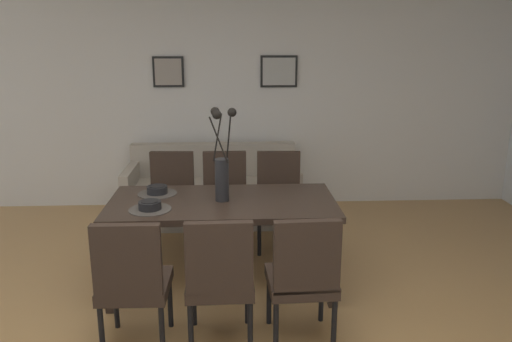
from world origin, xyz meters
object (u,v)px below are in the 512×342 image
Objects in this scene: dining_table at (222,210)px; framed_picture_left at (168,72)px; bowl_near_right at (157,189)px; dining_chair_near_right at (171,196)px; sofa at (213,194)px; framed_picture_center at (279,71)px; bowl_near_left at (150,205)px; dining_chair_mid_left at (303,274)px; dining_chair_near_left at (132,278)px; dining_chair_mid_right at (279,195)px; dining_chair_far_right at (225,195)px; dining_chair_far_left at (220,276)px; centerpiece_vase at (222,166)px.

framed_picture_left reaches higher than dining_table.
bowl_near_right is (-0.54, 0.20, 0.12)m from dining_table.
dining_chair_near_right reaches higher than sofa.
framed_picture_center is at bearing 58.63° from bowl_near_right.
framed_picture_left is at bearing 92.41° from bowl_near_left.
dining_chair_mid_left is 0.49× the size of sofa.
dining_table is at bearing -20.22° from bowl_near_right.
dining_chair_near_left is 2.15× the size of framed_picture_center.
dining_chair_mid_right is at bearing -94.76° from framed_picture_center.
framed_picture_left reaches higher than bowl_near_left.
framed_picture_left is at bearing 180.00° from framed_picture_center.
dining_chair_mid_left is 2.15× the size of framed_picture_center.
dining_chair_far_right is at bearing -63.06° from framed_picture_left.
framed_picture_center is at bearing 85.24° from dining_chair_mid_right.
dining_table is 1.70m from sofa.
dining_chair_mid_right is at bearing 72.42° from dining_chair_far_left.
sofa is at bearing 104.94° from dining_chair_mid_left.
bowl_near_right is (-0.55, -0.66, 0.27)m from dining_chair_far_right.
bowl_near_right is at bearing 159.78° from dining_table.
dining_chair_mid_right is at bearing 90.16° from dining_chair_mid_left.
dining_chair_near_left reaches higher than dining_table.
dining_chair_near_right reaches higher than bowl_near_left.
dining_chair_mid_left is 1.69m from dining_chair_mid_right.
dining_chair_mid_left is at bearing -91.98° from framed_picture_center.
dining_chair_mid_left is 1.00× the size of dining_chair_mid_right.
centerpiece_vase is at bearing 89.50° from dining_chair_far_left.
dining_chair_far_right is (0.02, 1.72, 0.00)m from dining_chair_far_left.
sofa is at bearing 100.21° from dining_chair_far_right.
dining_chair_far_left is at bearing -107.58° from dining_chair_mid_right.
dining_chair_mid_right is 2.15× the size of framed_picture_center.
dining_chair_mid_right is at bearing -47.94° from framed_picture_left.
dining_chair_mid_left is 2.59× the size of framed_picture_left.
dining_chair_mid_right is (1.09, 1.71, 0.00)m from dining_chair_near_left.
framed_picture_center reaches higher than dining_chair_mid_left.
dining_chair_mid_right reaches higher than sofa.
framed_picture_left is (-0.08, 3.00, 1.09)m from dining_chair_near_left.
framed_picture_center reaches higher than bowl_near_left.
dining_table is 1.96× the size of dining_chair_mid_right.
bowl_near_right is 0.48× the size of framed_picture_left.
dining_chair_near_right is at bearing 177.98° from dining_chair_mid_right.
sofa is at bearing 64.02° from dining_chair_near_right.
framed_picture_left is (-0.63, 2.99, 1.09)m from dining_chair_far_left.
framed_picture_center reaches higher than dining_chair_far_left.
dining_chair_far_right is 1.80m from dining_chair_mid_left.
sofa is at bearing -148.02° from framed_picture_center.
sofa is 5.34× the size of framed_picture_left.
framed_picture_left is (-0.13, 1.26, 1.09)m from dining_chair_near_right.
dining_chair_mid_left is (0.54, -0.00, 0.00)m from dining_chair_far_left.
dining_chair_mid_right is 2.06m from framed_picture_left.
dining_chair_mid_left is 1.53m from bowl_near_right.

